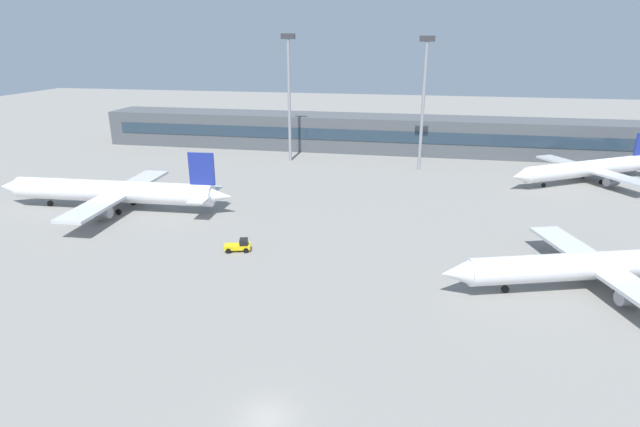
% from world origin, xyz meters
% --- Properties ---
extents(ground_plane, '(400.00, 400.00, 0.00)m').
position_xyz_m(ground_plane, '(0.00, 40.00, 0.00)').
color(ground_plane, gray).
extents(terminal_building, '(146.41, 12.13, 9.00)m').
position_xyz_m(terminal_building, '(0.00, 100.60, 4.50)').
color(terminal_building, '#4C5156').
rests_on(terminal_building, ground_plane).
extents(airplane_near, '(36.23, 25.84, 9.21)m').
position_xyz_m(airplane_near, '(31.50, 28.40, 2.81)').
color(airplane_near, white).
rests_on(airplane_near, ground_plane).
extents(airplane_mid, '(42.53, 29.64, 10.50)m').
position_xyz_m(airplane_mid, '(-40.67, 43.82, 3.20)').
color(airplane_mid, white).
rests_on(airplane_mid, ground_plane).
extents(airplane_far, '(33.38, 24.37, 9.29)m').
position_xyz_m(airplane_far, '(44.72, 78.03, 2.83)').
color(airplane_far, white).
rests_on(airplane_far, ground_plane).
extents(baggage_tug_yellow, '(3.87, 2.55, 1.75)m').
position_xyz_m(baggage_tug_yellow, '(-13.20, 30.77, 0.80)').
color(baggage_tug_yellow, yellow).
rests_on(baggage_tug_yellow, ground_plane).
extents(floodlight_tower_west, '(3.20, 0.80, 29.04)m').
position_xyz_m(floodlight_tower_west, '(-19.59, 85.18, 16.59)').
color(floodlight_tower_west, gray).
rests_on(floodlight_tower_west, ground_plane).
extents(floodlight_tower_east, '(3.20, 0.80, 28.56)m').
position_xyz_m(floodlight_tower_east, '(11.05, 81.86, 16.34)').
color(floodlight_tower_east, gray).
rests_on(floodlight_tower_east, ground_plane).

